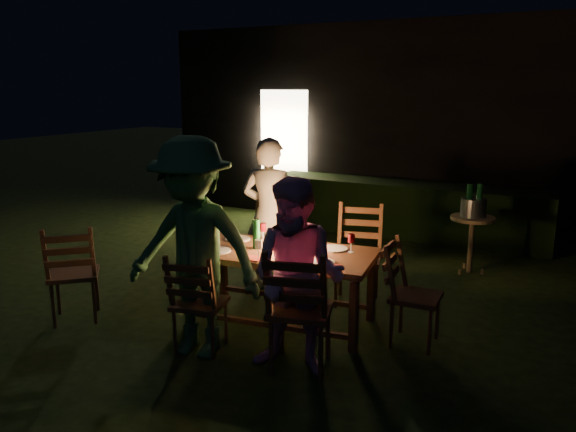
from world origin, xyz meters
The scene contains 29 objects.
garden_envelope centered at (-0.01, 6.15, 1.58)m, with size 40.00×40.00×3.20m.
dining_table centered at (-0.59, -0.01, 0.65)m, with size 1.82×1.07×0.72m.
chair_near_left centered at (-0.94, -0.83, 0.28)m, with size 0.50×0.53×0.92m.
chair_near_right centered at (-0.04, -0.72, 0.32)m, with size 0.59×0.62×1.07m.
chair_far_left centered at (-1.14, 0.70, 0.30)m, with size 0.51×0.54×0.98m.
chair_far_right centered at (-0.15, 0.82, 0.32)m, with size 0.58×0.61×1.05m.
chair_end centered at (0.63, 0.15, 0.29)m, with size 0.47×0.44×0.95m.
chair_spare centered at (-2.39, -0.86, 0.30)m, with size 0.65×0.66×1.00m.
person_house_side centered at (-1.14, 0.75, 0.85)m, with size 0.62×0.40×1.69m, color silver.
person_opp_right centered at (-0.04, -0.77, 0.78)m, with size 0.76×0.59×1.56m, color #E89FD2.
person_opp_left centered at (-0.93, -0.88, 0.92)m, with size 1.19×0.68×1.84m, color #38703F.
lantern centered at (-0.55, 0.05, 0.88)m, with size 0.16×0.16×0.35m.
plate_far_left centered at (-1.17, 0.14, 0.73)m, with size 0.25×0.25×0.01m, color white.
plate_near_left centered at (-1.11, -0.30, 0.73)m, with size 0.25×0.25×0.01m, color white.
plate_far_right centered at (-0.17, 0.26, 0.73)m, with size 0.25×0.25×0.01m, color white.
plate_near_right centered at (-0.12, -0.17, 0.73)m, with size 0.25×0.25×0.01m, color white.
wineglass_a centered at (-0.92, 0.23, 0.81)m, with size 0.06×0.06×0.18m, color #59070F, non-canonical shape.
wineglass_b centered at (-1.29, -0.22, 0.81)m, with size 0.06×0.06×0.18m, color #59070F, non-canonical shape.
wineglass_c centered at (-0.26, -0.25, 0.81)m, with size 0.06×0.06×0.18m, color #59070F, non-canonical shape.
wineglass_d centered at (0.00, 0.25, 0.81)m, with size 0.06×0.06×0.18m, color #59070F, non-canonical shape.
wineglass_e centered at (-0.65, -0.32, 0.81)m, with size 0.06×0.06×0.18m, color silver, non-canonical shape.
bottle_table centered at (-0.84, -0.04, 0.86)m, with size 0.07×0.07×0.28m, color #0F471E.
napkin_left centered at (-0.70, -0.35, 0.72)m, with size 0.18×0.14×0.01m, color red.
napkin_right centered at (-0.01, -0.24, 0.72)m, with size 0.18×0.14×0.01m, color red.
phone centered at (-1.17, -0.39, 0.72)m, with size 0.14×0.07×0.01m, color black.
side_table centered at (0.72, 2.37, 0.61)m, with size 0.52×0.52×0.70m.
ice_bucket centered at (0.72, 2.37, 0.81)m, with size 0.30×0.30×0.22m, color #A5A8AD.
bottle_bucket_a centered at (0.67, 2.33, 0.86)m, with size 0.07×0.07×0.32m, color #0F471E.
bottle_bucket_b centered at (0.77, 2.41, 0.86)m, with size 0.07×0.07×0.32m, color #0F471E.
Camera 1 is at (1.79, -4.41, 2.21)m, focal length 35.00 mm.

